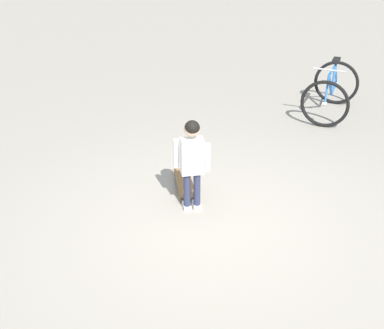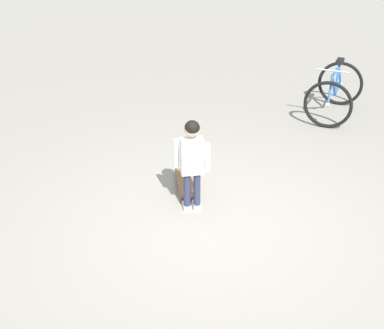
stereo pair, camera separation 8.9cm
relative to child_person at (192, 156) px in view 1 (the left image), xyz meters
The scene contains 4 objects.
ground_plane 0.79m from the child_person, 133.13° to the right, with size 50.00×50.00×0.00m, color #9E9384.
child_person is the anchor object (origin of this frame).
skateboard 0.77m from the child_person, 20.56° to the left, with size 0.74×0.39×0.07m.
bicycle_far 3.50m from the child_person, 27.15° to the right, with size 1.19×0.92×0.85m.
Camera 1 is at (-5.02, -0.62, 3.31)m, focal length 53.20 mm.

